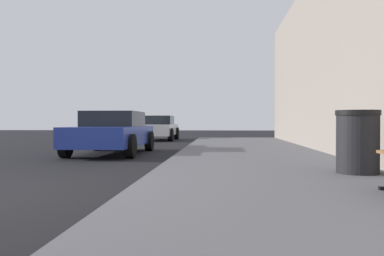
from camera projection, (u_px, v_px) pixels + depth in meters
name	position (u px, v px, depth m)	size (l,w,h in m)	color
sidewalk	(288.00, 192.00, 5.23)	(4.00, 32.00, 0.15)	#5B5B60
trash_bin	(358.00, 141.00, 6.49)	(0.68, 0.68, 0.99)	black
car_blue	(112.00, 132.00, 12.30)	(1.97, 4.38, 1.27)	#233899
car_white	(157.00, 128.00, 21.51)	(1.97, 4.02, 1.27)	white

